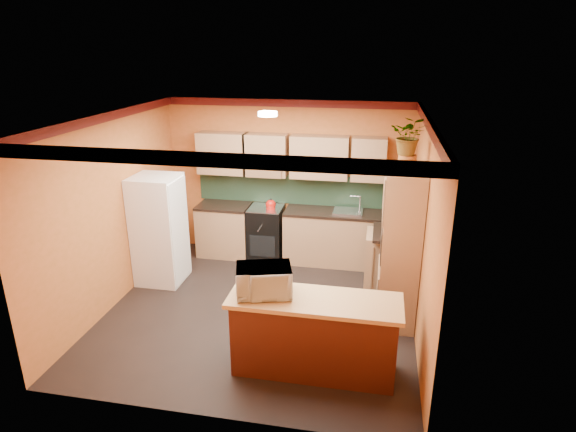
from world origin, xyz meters
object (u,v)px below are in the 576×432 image
object	(u,v)px
pantry	(400,247)
breakfast_bar	(314,337)
base_cabinets_back	(302,236)
stove	(266,233)
microwave	(264,281)
fridge	(159,230)

from	to	relation	value
pantry	breakfast_bar	bearing A→B (deg)	-124.78
base_cabinets_back	stove	xyz separation A→B (m)	(-0.62, -0.00, 0.02)
stove	microwave	distance (m)	3.12
pantry	breakfast_bar	xyz separation A→B (m)	(-0.93, -1.35, -0.61)
stove	pantry	distance (m)	2.79
stove	fridge	world-z (taller)	fridge
base_cabinets_back	stove	distance (m)	0.63
base_cabinets_back	pantry	distance (m)	2.34
base_cabinets_back	pantry	bearing A→B (deg)	-46.19
stove	pantry	size ratio (longest dim) A/B	0.43
microwave	breakfast_bar	bearing A→B (deg)	-15.77
microwave	stove	bearing A→B (deg)	87.20
stove	microwave	size ratio (longest dim) A/B	1.52
stove	fridge	bearing A→B (deg)	-140.32
stove	fridge	size ratio (longest dim) A/B	0.54
stove	breakfast_bar	world-z (taller)	stove
pantry	microwave	distance (m)	2.02
microwave	pantry	bearing A→B (deg)	26.06
base_cabinets_back	breakfast_bar	xyz separation A→B (m)	(0.63, -2.97, 0.00)
stove	breakfast_bar	distance (m)	3.23
microwave	base_cabinets_back	bearing A→B (deg)	75.39
base_cabinets_back	stove	bearing A→B (deg)	-180.00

